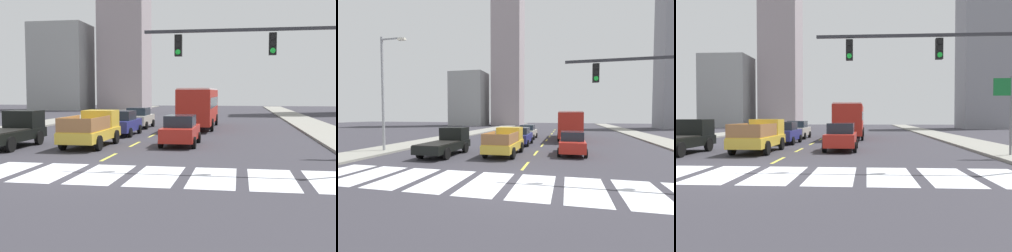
% 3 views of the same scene
% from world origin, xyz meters
% --- Properties ---
extents(ground_plane, '(160.00, 160.00, 0.00)m').
position_xyz_m(ground_plane, '(0.00, 0.00, 0.00)').
color(ground_plane, '#34323A').
extents(sidewalk_right, '(3.38, 110.00, 0.15)m').
position_xyz_m(sidewalk_right, '(12.35, 18.00, 0.07)').
color(sidewalk_right, gray).
rests_on(sidewalk_right, ground).
extents(sidewalk_left, '(3.38, 110.00, 0.15)m').
position_xyz_m(sidewalk_left, '(-12.35, 18.00, 0.07)').
color(sidewalk_left, gray).
rests_on(sidewalk_left, ground).
extents(crosswalk_stripe_4, '(1.61, 3.87, 0.01)m').
position_xyz_m(crosswalk_stripe_4, '(-1.02, 0.00, 0.00)').
color(crosswalk_stripe_4, silver).
rests_on(crosswalk_stripe_4, ground).
extents(crosswalk_stripe_5, '(1.61, 3.87, 0.01)m').
position_xyz_m(crosswalk_stripe_5, '(1.02, 0.00, 0.00)').
color(crosswalk_stripe_5, silver).
rests_on(crosswalk_stripe_5, ground).
extents(crosswalk_stripe_6, '(1.61, 3.87, 0.01)m').
position_xyz_m(crosswalk_stripe_6, '(3.05, 0.00, 0.00)').
color(crosswalk_stripe_6, silver).
rests_on(crosswalk_stripe_6, ground).
extents(crosswalk_stripe_7, '(1.61, 3.87, 0.01)m').
position_xyz_m(crosswalk_stripe_7, '(5.08, 0.00, 0.00)').
color(crosswalk_stripe_7, silver).
rests_on(crosswalk_stripe_7, ground).
extents(crosswalk_stripe_8, '(1.61, 3.87, 0.01)m').
position_xyz_m(crosswalk_stripe_8, '(7.11, 0.00, 0.00)').
color(crosswalk_stripe_8, silver).
rests_on(crosswalk_stripe_8, ground).
extents(crosswalk_stripe_9, '(1.61, 3.87, 0.01)m').
position_xyz_m(crosswalk_stripe_9, '(9.15, 0.00, 0.00)').
color(crosswalk_stripe_9, silver).
rests_on(crosswalk_stripe_9, ground).
extents(lane_dash_0, '(0.16, 2.40, 0.01)m').
position_xyz_m(lane_dash_0, '(0.00, 4.00, 0.00)').
color(lane_dash_0, '#D1CB45').
rests_on(lane_dash_0, ground).
extents(lane_dash_1, '(0.16, 2.40, 0.01)m').
position_xyz_m(lane_dash_1, '(0.00, 9.00, 0.00)').
color(lane_dash_1, '#D1CB45').
rests_on(lane_dash_1, ground).
extents(lane_dash_2, '(0.16, 2.40, 0.01)m').
position_xyz_m(lane_dash_2, '(0.00, 14.00, 0.00)').
color(lane_dash_2, '#D1CB45').
rests_on(lane_dash_2, ground).
extents(lane_dash_3, '(0.16, 2.40, 0.01)m').
position_xyz_m(lane_dash_3, '(0.00, 19.00, 0.00)').
color(lane_dash_3, '#D1CB45').
rests_on(lane_dash_3, ground).
extents(lane_dash_4, '(0.16, 2.40, 0.01)m').
position_xyz_m(lane_dash_4, '(0.00, 24.00, 0.00)').
color(lane_dash_4, '#D1CB45').
rests_on(lane_dash_4, ground).
extents(lane_dash_5, '(0.16, 2.40, 0.01)m').
position_xyz_m(lane_dash_5, '(0.00, 29.00, 0.00)').
color(lane_dash_5, '#D1CB45').
rests_on(lane_dash_5, ground).
extents(lane_dash_6, '(0.16, 2.40, 0.01)m').
position_xyz_m(lane_dash_6, '(0.00, 34.00, 0.00)').
color(lane_dash_6, '#D1CB45').
rests_on(lane_dash_6, ground).
extents(lane_dash_7, '(0.16, 2.40, 0.01)m').
position_xyz_m(lane_dash_7, '(0.00, 39.00, 0.00)').
color(lane_dash_7, '#D1CB45').
rests_on(lane_dash_7, ground).
extents(pickup_stakebed, '(2.18, 5.20, 1.96)m').
position_xyz_m(pickup_stakebed, '(-2.14, 7.98, 0.94)').
color(pickup_stakebed, gold).
rests_on(pickup_stakebed, ground).
extents(pickup_dark, '(2.18, 5.20, 1.96)m').
position_xyz_m(pickup_dark, '(-6.34, 6.79, 0.92)').
color(pickup_dark, black).
rests_on(pickup_dark, ground).
extents(city_bus, '(2.72, 10.80, 3.32)m').
position_xyz_m(city_bus, '(2.65, 20.83, 1.95)').
color(city_bus, '#AD241A').
rests_on(city_bus, ground).
extents(sedan_near_right, '(2.02, 4.40, 1.72)m').
position_xyz_m(sedan_near_right, '(-2.11, 13.89, 0.86)').
color(sedan_near_right, navy).
rests_on(sedan_near_right, ground).
extents(sedan_mid, '(2.02, 4.40, 1.72)m').
position_xyz_m(sedan_mid, '(2.69, 8.95, 0.86)').
color(sedan_mid, red).
rests_on(sedan_mid, ground).
extents(sedan_far, '(2.02, 4.40, 1.72)m').
position_xyz_m(sedan_far, '(-2.39, 20.13, 0.86)').
color(sedan_far, beige).
rests_on(sedan_far, ground).
extents(traffic_signal_gantry, '(9.14, 0.27, 6.00)m').
position_xyz_m(traffic_signal_gantry, '(8.33, 1.86, 4.21)').
color(traffic_signal_gantry, '#2D2D33').
rests_on(traffic_signal_gantry, ground).
extents(direction_sign_green, '(1.70, 0.12, 4.20)m').
position_xyz_m(direction_sign_green, '(11.66, 5.82, 3.03)').
color(direction_sign_green, slate).
rests_on(direction_sign_green, ground).
extents(block_mid_left, '(9.21, 7.49, 14.47)m').
position_xyz_m(block_mid_left, '(-24.05, 54.36, 7.24)').
color(block_mid_left, '#9A9B9B').
rests_on(block_mid_left, ground).
extents(block_mid_right, '(8.05, 7.15, 31.23)m').
position_xyz_m(block_mid_right, '(25.18, 49.86, 15.62)').
color(block_mid_right, gray).
rests_on(block_mid_right, ground).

